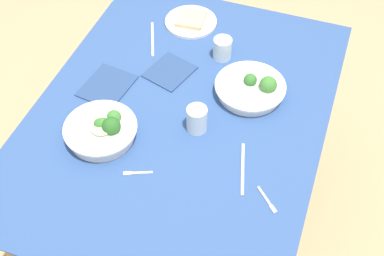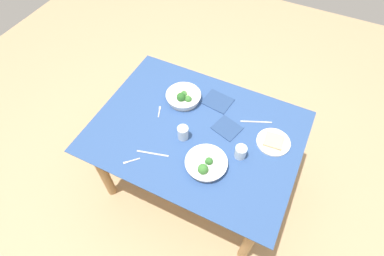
# 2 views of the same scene
# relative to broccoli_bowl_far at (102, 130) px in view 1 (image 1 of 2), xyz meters

# --- Properties ---
(ground_plane) EXTENTS (6.00, 6.00, 0.00)m
(ground_plane) POSITION_rel_broccoli_bowl_far_xyz_m (0.20, -0.20, -0.74)
(ground_plane) COLOR tan
(dining_table) EXTENTS (1.36, 1.02, 0.70)m
(dining_table) POSITION_rel_broccoli_bowl_far_xyz_m (0.20, -0.20, -0.14)
(dining_table) COLOR #2D4C84
(dining_table) RESTS_ON ground_plane
(broccoli_bowl_far) EXTENTS (0.25, 0.25, 0.10)m
(broccoli_bowl_far) POSITION_rel_broccoli_bowl_far_xyz_m (0.00, 0.00, 0.00)
(broccoli_bowl_far) COLOR white
(broccoli_bowl_far) RESTS_ON dining_table
(broccoli_bowl_near) EXTENTS (0.26, 0.26, 0.09)m
(broccoli_bowl_near) POSITION_rel_broccoli_bowl_far_xyz_m (0.37, -0.42, -0.01)
(broccoli_bowl_near) COLOR white
(broccoli_bowl_near) RESTS_ON dining_table
(bread_side_plate) EXTENTS (0.22, 0.22, 0.03)m
(bread_side_plate) POSITION_rel_broccoli_bowl_far_xyz_m (0.68, -0.07, -0.02)
(bread_side_plate) COLOR silver
(bread_side_plate) RESTS_ON dining_table
(water_glass_center) EXTENTS (0.07, 0.07, 0.09)m
(water_glass_center) POSITION_rel_broccoli_bowl_far_xyz_m (0.52, -0.26, 0.01)
(water_glass_center) COLOR silver
(water_glass_center) RESTS_ON dining_table
(water_glass_side) EXTENTS (0.07, 0.07, 0.10)m
(water_glass_side) POSITION_rel_broccoli_bowl_far_xyz_m (0.14, -0.29, 0.01)
(water_glass_side) COLOR silver
(water_glass_side) RESTS_ON dining_table
(fork_by_far_bowl) EXTENTS (0.08, 0.08, 0.00)m
(fork_by_far_bowl) POSITION_rel_broccoli_bowl_far_xyz_m (-0.06, -0.59, -0.03)
(fork_by_far_bowl) COLOR #B7B7BC
(fork_by_far_bowl) RESTS_ON dining_table
(fork_by_near_bowl) EXTENTS (0.05, 0.09, 0.00)m
(fork_by_near_bowl) POSITION_rel_broccoli_bowl_far_xyz_m (-0.10, -0.17, -0.03)
(fork_by_near_bowl) COLOR #B7B7BC
(fork_by_near_bowl) RESTS_ON dining_table
(table_knife_left) EXTENTS (0.20, 0.09, 0.00)m
(table_knife_left) POSITION_rel_broccoli_bowl_far_xyz_m (0.53, 0.04, -0.03)
(table_knife_left) COLOR #B7B7BC
(table_knife_left) RESTS_ON dining_table
(table_knife_right) EXTENTS (0.20, 0.06, 0.00)m
(table_knife_right) POSITION_rel_broccoli_bowl_far_xyz_m (0.03, -0.48, -0.03)
(table_knife_right) COLOR #B7B7BC
(table_knife_right) RESTS_ON dining_table
(napkin_folded_upper) EXTENTS (0.20, 0.19, 0.01)m
(napkin_folded_upper) POSITION_rel_broccoli_bowl_far_xyz_m (0.37, -0.10, -0.03)
(napkin_folded_upper) COLOR navy
(napkin_folded_upper) RESTS_ON dining_table
(napkin_folded_lower) EXTENTS (0.21, 0.18, 0.01)m
(napkin_folded_lower) POSITION_rel_broccoli_bowl_far_xyz_m (0.22, 0.09, -0.03)
(napkin_folded_lower) COLOR navy
(napkin_folded_lower) RESTS_ON dining_table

